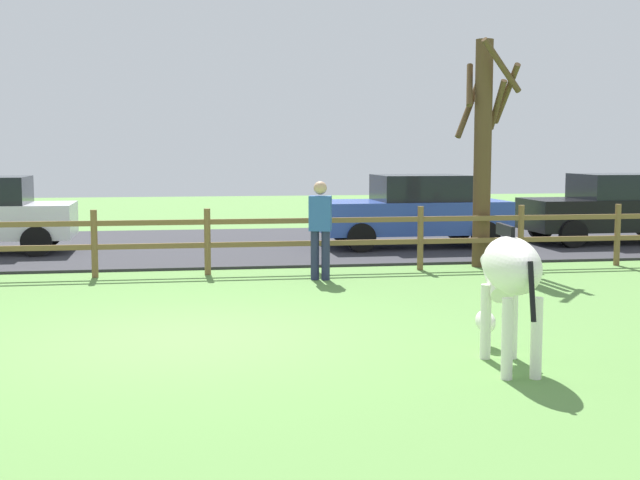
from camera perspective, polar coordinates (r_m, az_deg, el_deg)
name	(u,v)px	position (r m, az deg, el deg)	size (l,w,h in m)	color
ground_plane	(187,338)	(10.07, -8.82, -6.44)	(60.00, 60.00, 0.00)	#5B8C42
parking_asphalt	(184,246)	(19.25, -9.00, -0.41)	(28.00, 7.40, 0.05)	#2D2D33
paddock_fence	(151,238)	(14.92, -11.14, 0.13)	(20.99, 0.11, 1.15)	brown
bare_tree	(484,145)	(16.05, 10.81, 6.20)	(1.15, 1.16, 4.14)	#513A23
zebra	(509,275)	(8.71, 12.43, -2.27)	(0.60, 1.94, 1.41)	white
parked_car_blue	(415,210)	(18.82, 6.31, 1.99)	(4.03, 1.94, 1.56)	#2D4CAD
parked_car_black	(615,208)	(20.59, 18.97, 2.04)	(4.00, 1.88, 1.56)	black
visitor_near_fence	(320,226)	(14.19, 0.02, 0.96)	(0.41, 0.31, 1.64)	#232847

